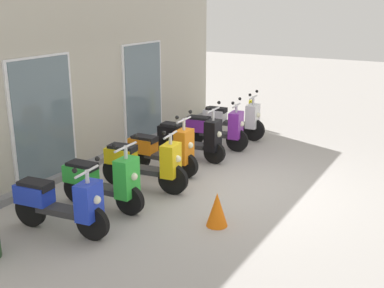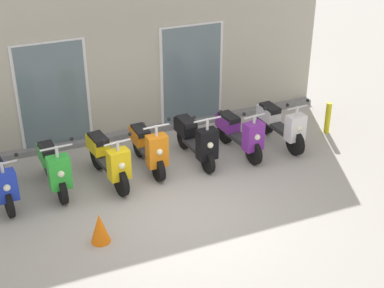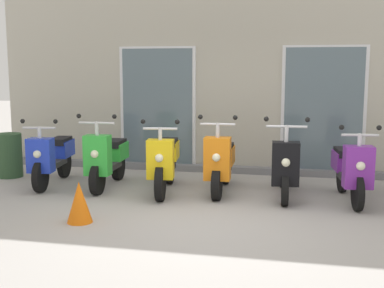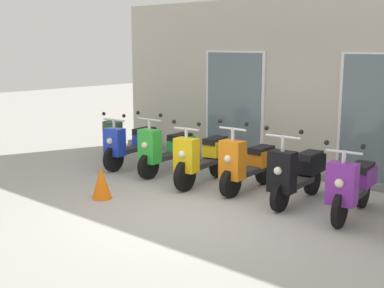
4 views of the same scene
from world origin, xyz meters
name	(u,v)px [view 2 (image 2 of 4)]	position (x,y,z in m)	size (l,w,h in m)	color
ground_plane	(179,205)	(0.00, 0.00, 0.00)	(40.00, 40.00, 0.00)	#A8A39E
storefront_facade	(122,63)	(0.00, 3.16, 1.59)	(9.18, 0.50, 3.30)	#B2AD9E
scooter_green	(54,167)	(-1.89, 1.38, 0.47)	(0.63, 1.52, 1.23)	black
scooter_yellow	(108,159)	(-0.90, 1.28, 0.48)	(0.59, 1.64, 1.19)	black
scooter_orange	(148,147)	(-0.06, 1.45, 0.46)	(0.57, 1.52, 1.25)	black
scooter_black	(196,139)	(0.91, 1.38, 0.49)	(0.63, 1.55, 1.25)	black
scooter_purple	(240,132)	(1.85, 1.30, 0.48)	(0.56, 1.54, 1.16)	black
scooter_white	(281,124)	(2.84, 1.35, 0.46)	(0.56, 1.62, 1.17)	black
traffic_cone	(100,228)	(-1.54, -0.46, 0.26)	(0.32, 0.32, 0.52)	orange
curb_bollard	(328,118)	(4.06, 1.41, 0.35)	(0.12, 0.12, 0.70)	yellow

